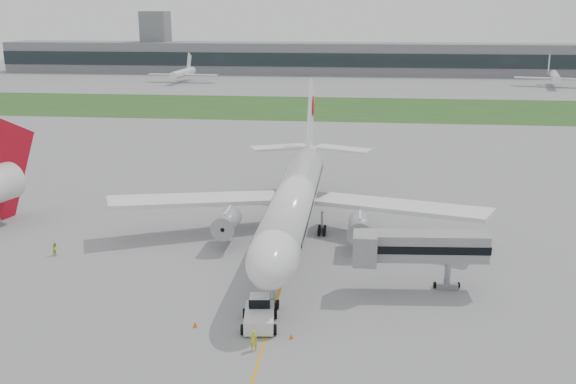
# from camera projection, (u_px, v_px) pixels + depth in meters

# --- Properties ---
(ground) EXTENTS (600.00, 600.00, 0.00)m
(ground) POSITION_uv_depth(u_px,v_px,m) (291.00, 253.00, 76.29)
(ground) COLOR gray
(ground) RESTS_ON ground
(apron_markings) EXTENTS (70.00, 70.00, 0.04)m
(apron_markings) POSITION_uv_depth(u_px,v_px,m) (286.00, 269.00, 71.51)
(apron_markings) COLOR orange
(apron_markings) RESTS_ON ground
(grass_strip) EXTENTS (600.00, 50.00, 0.02)m
(grass_strip) POSITION_uv_depth(u_px,v_px,m) (335.00, 108.00, 191.06)
(grass_strip) COLOR #21491B
(grass_strip) RESTS_ON ground
(terminal_building) EXTENTS (320.00, 22.30, 14.00)m
(terminal_building) POSITION_uv_depth(u_px,v_px,m) (346.00, 59.00, 294.24)
(terminal_building) COLOR slate
(terminal_building) RESTS_ON ground
(control_tower) EXTENTS (12.00, 12.00, 56.00)m
(control_tower) POSITION_uv_depth(u_px,v_px,m) (158.00, 72.00, 308.02)
(control_tower) COLOR slate
(control_tower) RESTS_ON ground
(airliner) EXTENTS (48.13, 53.95, 17.88)m
(airliner) POSITION_uv_depth(u_px,v_px,m) (296.00, 196.00, 79.42)
(airliner) COLOR silver
(airliner) RESTS_ON ground
(pushback_tug) EXTENTS (3.66, 5.00, 2.41)m
(pushback_tug) POSITION_uv_depth(u_px,v_px,m) (259.00, 313.00, 58.56)
(pushback_tug) COLOR silver
(pushback_tug) RESTS_ON ground
(jet_bridge) EXTENTS (13.69, 4.87, 6.34)m
(jet_bridge) POSITION_uv_depth(u_px,v_px,m) (415.00, 247.00, 64.90)
(jet_bridge) COLOR gray
(jet_bridge) RESTS_ON ground
(safety_cone_left) EXTENTS (0.44, 0.44, 0.60)m
(safety_cone_left) POSITION_uv_depth(u_px,v_px,m) (195.00, 324.00, 58.24)
(safety_cone_left) COLOR #D9650B
(safety_cone_left) RESTS_ON ground
(safety_cone_right) EXTENTS (0.37, 0.37, 0.51)m
(safety_cone_right) POSITION_uv_depth(u_px,v_px,m) (291.00, 336.00, 56.19)
(safety_cone_right) COLOR #D9650B
(safety_cone_right) RESTS_ON ground
(ground_crew_near) EXTENTS (0.70, 0.49, 1.85)m
(ground_crew_near) POSITION_uv_depth(u_px,v_px,m) (254.00, 340.00, 54.11)
(ground_crew_near) COLOR #B5C921
(ground_crew_near) RESTS_ON ground
(ground_crew_far) EXTENTS (0.74, 0.87, 1.59)m
(ground_crew_far) POSITION_uv_depth(u_px,v_px,m) (55.00, 249.00, 75.32)
(ground_crew_far) COLOR #BAD723
(ground_crew_far) RESTS_ON ground
(distant_aircraft_left) EXTENTS (29.63, 26.44, 10.89)m
(distant_aircraft_left) POSITION_uv_depth(u_px,v_px,m) (183.00, 82.00, 260.76)
(distant_aircraft_left) COLOR silver
(distant_aircraft_left) RESTS_ON ground
(distant_aircraft_right) EXTENTS (34.36, 31.76, 11.22)m
(distant_aircraft_right) POSITION_uv_depth(u_px,v_px,m) (554.00, 87.00, 244.61)
(distant_aircraft_right) COLOR silver
(distant_aircraft_right) RESTS_ON ground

